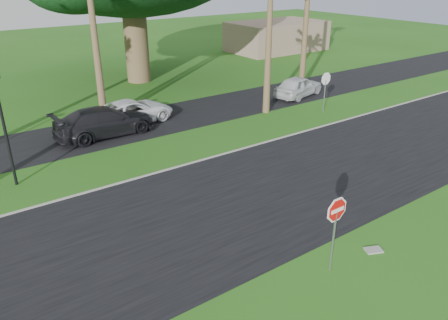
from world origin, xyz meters
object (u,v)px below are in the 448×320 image
stop_sign_near (336,220)px  car_dark (105,122)px  car_minivan (132,112)px  car_pickup (298,87)px  stop_sign_far (326,84)px

stop_sign_near → car_dark: bearing=94.8°
car_dark → car_minivan: car_dark is taller
stop_sign_near → car_pickup: size_ratio=0.62×
stop_sign_near → car_minivan: stop_sign_near is taller
car_dark → car_pickup: 13.88m
car_dark → car_minivan: size_ratio=1.11×
car_dark → car_pickup: car_dark is taller
stop_sign_far → car_dark: size_ratio=0.49×
stop_sign_far → car_dark: (-12.74, 3.87, -0.99)m
stop_sign_near → car_minivan: bearing=87.0°
stop_sign_near → stop_sign_far: same height
stop_sign_near → car_dark: size_ratio=0.49×
stop_sign_far → car_dark: stop_sign_far is taller
stop_sign_near → stop_sign_far: 15.91m
stop_sign_far → car_pickup: bearing=-108.2°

